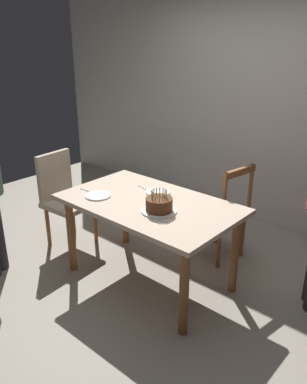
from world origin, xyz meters
name	(u,v)px	position (x,y,z in m)	size (l,w,h in m)	color
ground	(149,279)	(0.00, 0.00, 0.00)	(6.40, 6.40, 0.00)	#9E9384
back_wall	(261,106)	(0.00, 1.85, 1.30)	(6.40, 0.10, 2.60)	beige
dining_table	(149,213)	(0.00, 0.00, 0.66)	(1.48, 0.89, 0.75)	beige
birthday_cake	(159,205)	(0.19, -0.09, 0.81)	(0.28, 0.28, 0.18)	silver
plate_near_celebrant	(98,196)	(-0.41, -0.20, 0.76)	(0.22, 0.22, 0.01)	white
plate_far_side	(158,192)	(-0.07, 0.20, 0.76)	(0.22, 0.22, 0.01)	white
fork_near_celebrant	(88,191)	(-0.57, -0.18, 0.76)	(0.18, 0.02, 0.01)	silver
fork_far_side	(144,188)	(-0.23, 0.19, 0.76)	(0.18, 0.02, 0.01)	silver
fork_near_guest	(158,220)	(0.28, -0.21, 0.76)	(0.18, 0.02, 0.01)	silver
chair_spindle_back	(221,213)	(0.24, 0.76, 0.46)	(0.51, 0.51, 0.95)	tan
chair_upholstered	(63,194)	(-1.13, -0.05, 0.53)	(0.48, 0.47, 0.95)	tan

